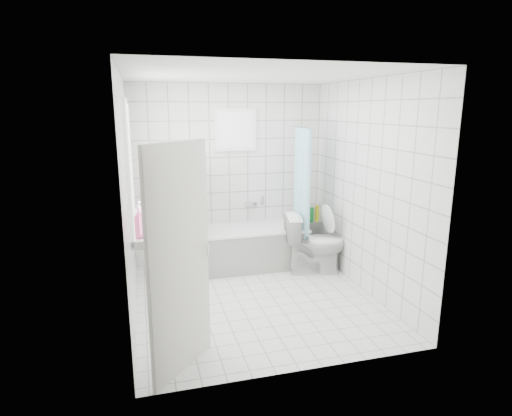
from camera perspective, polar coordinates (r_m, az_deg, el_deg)
name	(u,v)px	position (r m, az deg, el deg)	size (l,w,h in m)	color
ground	(256,299)	(5.29, -0.02, -12.07)	(3.00, 3.00, 0.00)	white
ceiling	(256,75)	(4.80, -0.02, 17.31)	(3.00, 3.00, 0.00)	white
wall_back	(229,175)	(6.32, -3.58, 4.45)	(2.80, 0.02, 2.60)	white
wall_front	(304,229)	(3.49, 6.43, -2.75)	(2.80, 0.02, 2.60)	white
wall_left	(128,201)	(4.72, -16.67, 0.95)	(0.02, 3.00, 2.60)	white
wall_right	(366,188)	(5.41, 14.47, 2.59)	(0.02, 3.00, 2.60)	white
window_left	(131,169)	(4.96, -16.31, 5.07)	(0.01, 0.90, 1.40)	white
window_back	(236,130)	(6.23, -2.67, 10.35)	(0.50, 0.01, 0.50)	white
window_sill	(139,232)	(5.11, -15.28, -3.13)	(0.18, 1.02, 0.08)	white
door	(180,261)	(3.66, -10.13, -7.03)	(0.04, 0.80, 2.00)	silver
bathtub	(250,247)	(6.24, -0.84, -5.18)	(1.60, 0.77, 0.58)	white
partition_wall	(189,221)	(5.92, -8.87, -1.72)	(0.15, 0.85, 1.50)	white
tiled_ledge	(311,237)	(6.80, 7.28, -3.88)	(0.40, 0.24, 0.55)	white
toilet	(315,243)	(6.02, 7.88, -4.69)	(0.47, 0.82, 0.84)	white
curtain_rod	(301,127)	(6.13, 5.98, 10.72)	(0.02, 0.02, 0.80)	silver
shower_curtain	(302,191)	(6.11, 6.22, 2.20)	(0.14, 0.48, 1.78)	#4ED1E6
tub_faucet	(251,204)	(6.43, -0.74, 0.54)	(0.18, 0.06, 0.06)	silver
sill_bottles	(139,219)	(4.99, -15.28, -1.45)	(0.18, 0.77, 0.33)	#E572E0
ledge_bottles	(313,214)	(6.64, 7.55, -0.78)	(0.16, 0.20, 0.26)	yellow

